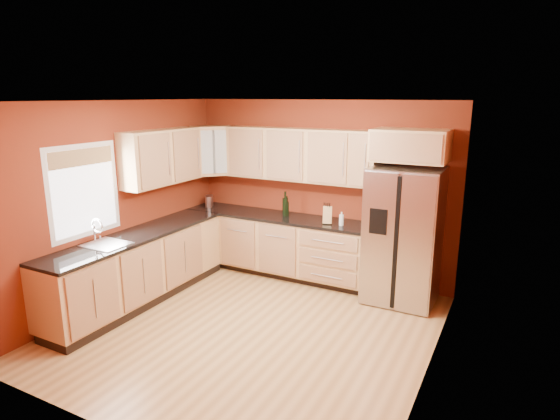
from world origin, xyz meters
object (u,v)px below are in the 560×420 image
(refrigerator, at_px, (403,236))
(wine_bottle_a, at_px, (285,204))
(soap_dispenser, at_px, (341,219))
(canister_left, at_px, (210,200))
(knife_block, at_px, (327,215))

(refrigerator, relative_size, wine_bottle_a, 4.86)
(soap_dispenser, bearing_deg, refrigerator, 0.87)
(canister_left, distance_m, wine_bottle_a, 1.38)
(refrigerator, xyz_separation_m, knife_block, (-1.06, 0.00, 0.15))
(canister_left, bearing_deg, refrigerator, -2.15)
(knife_block, xyz_separation_m, soap_dispenser, (0.21, -0.02, -0.03))
(wine_bottle_a, height_order, soap_dispenser, wine_bottle_a)
(knife_block, relative_size, soap_dispenser, 1.27)
(wine_bottle_a, distance_m, knife_block, 0.72)
(canister_left, relative_size, soap_dispenser, 0.94)
(refrigerator, bearing_deg, soap_dispenser, -179.13)
(refrigerator, distance_m, knife_block, 1.07)
(refrigerator, height_order, knife_block, refrigerator)
(wine_bottle_a, bearing_deg, knife_block, -8.28)
(knife_block, bearing_deg, refrigerator, -19.40)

